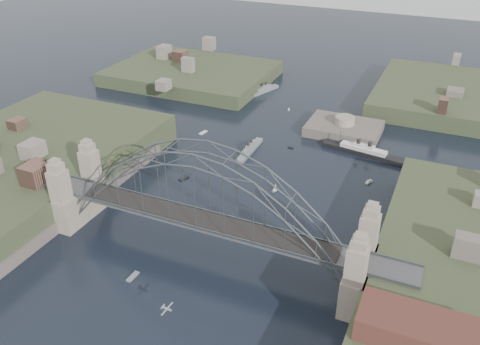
% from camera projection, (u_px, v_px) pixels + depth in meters
% --- Properties ---
extents(ground, '(500.00, 500.00, 0.00)m').
position_uv_depth(ground, '(205.00, 253.00, 104.53)').
color(ground, black).
rests_on(ground, ground).
extents(bridge, '(84.00, 13.80, 24.60)m').
position_uv_depth(bridge, '(203.00, 204.00, 98.46)').
color(bridge, '#49494C').
rests_on(bridge, ground).
extents(headland_nw, '(60.00, 45.00, 9.00)m').
position_uv_depth(headland_nw, '(192.00, 78.00, 199.27)').
color(headland_nw, '#384228').
rests_on(headland_nw, ground).
extents(headland_ne, '(70.00, 55.00, 9.50)m').
position_uv_depth(headland_ne, '(480.00, 105.00, 173.90)').
color(headland_ne, '#384228').
rests_on(headland_ne, ground).
extents(fort_island, '(22.00, 16.00, 9.40)m').
position_uv_depth(fort_island, '(343.00, 134.00, 156.10)').
color(fort_island, '#5D524B').
rests_on(fort_island, ground).
extents(wharf_shed, '(20.00, 8.00, 4.00)m').
position_uv_depth(wharf_shed, '(427.00, 332.00, 72.90)').
color(wharf_shed, '#592D26').
rests_on(wharf_shed, shore_east).
extents(naval_cruiser_near, '(2.31, 15.74, 4.71)m').
position_uv_depth(naval_cruiser_near, '(250.00, 150.00, 144.36)').
color(naval_cruiser_near, gray).
rests_on(naval_cruiser_near, ground).
extents(naval_cruiser_far, '(6.87, 14.51, 4.96)m').
position_uv_depth(naval_cruiser_far, '(264.00, 90.00, 186.69)').
color(naval_cruiser_far, gray).
rests_on(naval_cruiser_far, ground).
extents(ocean_liner, '(24.33, 7.05, 5.92)m').
position_uv_depth(ocean_liner, '(363.00, 152.00, 142.81)').
color(ocean_liner, black).
rests_on(ocean_liner, ground).
extents(aeroplane, '(1.76, 3.31, 0.48)m').
position_uv_depth(aeroplane, '(166.00, 308.00, 82.73)').
color(aeroplane, '#ACB0B3').
extents(small_boat_a, '(1.90, 3.01, 0.45)m').
position_uv_depth(small_boat_a, '(184.00, 178.00, 131.14)').
color(small_boat_a, white).
rests_on(small_boat_a, ground).
extents(small_boat_b, '(1.33, 2.04, 2.38)m').
position_uv_depth(small_boat_b, '(275.00, 188.00, 125.54)').
color(small_boat_b, white).
rests_on(small_boat_b, ground).
extents(small_boat_c, '(1.11, 3.12, 0.45)m').
position_uv_depth(small_boat_c, '(133.00, 277.00, 97.98)').
color(small_boat_c, white).
rests_on(small_boat_c, ground).
extents(small_boat_d, '(1.67, 2.34, 1.43)m').
position_uv_depth(small_boat_d, '(369.00, 182.00, 129.44)').
color(small_boat_d, white).
rests_on(small_boat_d, ground).
extents(small_boat_e, '(1.55, 3.21, 0.45)m').
position_uv_depth(small_boat_e, '(203.00, 133.00, 155.72)').
color(small_boat_e, white).
rests_on(small_boat_e, ground).
extents(small_boat_f, '(1.59, 0.60, 0.45)m').
position_uv_depth(small_boat_f, '(291.00, 148.00, 146.76)').
color(small_boat_f, white).
rests_on(small_boat_f, ground).
extents(small_boat_h, '(1.01, 1.86, 1.43)m').
position_uv_depth(small_boat_h, '(289.00, 110.00, 171.52)').
color(small_boat_h, white).
rests_on(small_boat_h, ground).
extents(small_boat_i, '(2.32, 2.05, 0.45)m').
position_uv_depth(small_boat_i, '(393.00, 253.00, 104.27)').
color(small_boat_i, white).
rests_on(small_boat_i, ground).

